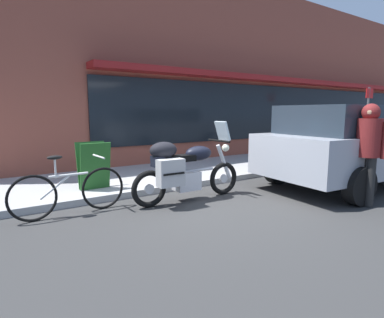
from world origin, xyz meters
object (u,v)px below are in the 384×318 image
touring_motorcycle (184,168)px  parked_minivan (364,143)px  parked_bicycle (69,191)px  pedestrian_walking (368,143)px  parking_sign_pole (367,114)px  sandwich_board_sign (94,165)px

touring_motorcycle → parked_minivan: (3.92, -1.02, 0.30)m
parked_bicycle → touring_motorcycle: bearing=-11.7°
parked_bicycle → pedestrian_walking: size_ratio=1.01×
parked_minivan → parked_bicycle: bearing=166.3°
parked_minivan → parking_sign_pole: (4.36, 2.20, 0.56)m
touring_motorcycle → parking_sign_pole: parking_sign_pole is taller
pedestrian_walking → parked_bicycle: bearing=151.9°
pedestrian_walking → parking_sign_pole: parking_sign_pole is taller
parked_bicycle → pedestrian_walking: bearing=-28.1°
touring_motorcycle → parking_sign_pole: 8.41m
touring_motorcycle → parked_bicycle: bearing=168.3°
sandwich_board_sign → parking_sign_pole: size_ratio=0.39×
touring_motorcycle → pedestrian_walking: bearing=-37.9°
pedestrian_walking → parked_minivan: bearing=29.2°
pedestrian_walking → sandwich_board_sign: size_ratio=1.93×
parked_bicycle → parking_sign_pole: 10.18m
touring_motorcycle → sandwich_board_sign: 1.77m
parking_sign_pole → parked_bicycle: bearing=-175.5°
parked_minivan → parking_sign_pole: parking_sign_pole is taller
parked_minivan → parking_sign_pole: size_ratio=2.23×
touring_motorcycle → pedestrian_walking: pedestrian_walking is taller
parked_bicycle → sandwich_board_sign: (0.68, 0.98, 0.19)m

